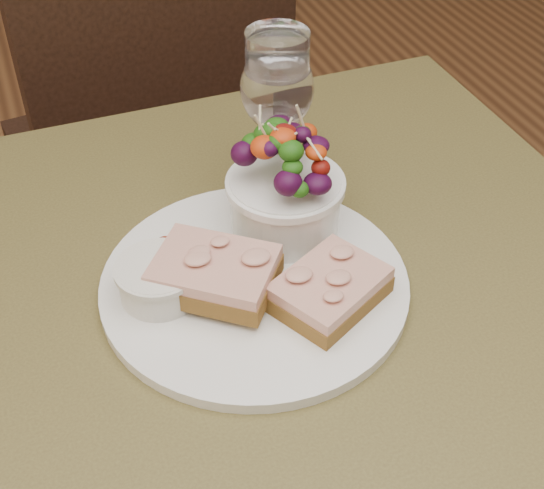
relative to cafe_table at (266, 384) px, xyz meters
name	(u,v)px	position (x,y,z in m)	size (l,w,h in m)	color
cafe_table	(266,384)	(0.00, 0.00, 0.00)	(0.80, 0.80, 0.75)	#483F1F
chair_far	(153,224)	(0.03, 0.72, -0.36)	(0.47, 0.47, 0.90)	black
dinner_plate	(255,284)	(0.00, 0.04, 0.11)	(0.30, 0.30, 0.01)	white
sandwich_front	(330,289)	(0.06, -0.01, 0.13)	(0.12, 0.11, 0.03)	#533316
sandwich_back	(214,273)	(-0.04, 0.04, 0.14)	(0.14, 0.13, 0.03)	#533316
ramekin	(159,279)	(-0.09, 0.05, 0.13)	(0.07, 0.07, 0.04)	silver
salad_bowl	(285,181)	(0.06, 0.10, 0.17)	(0.11, 0.11, 0.13)	white
garnish	(173,243)	(-0.06, 0.11, 0.12)	(0.05, 0.04, 0.02)	#0F3A0A
wine_glass	(277,93)	(0.08, 0.18, 0.22)	(0.08, 0.08, 0.18)	white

